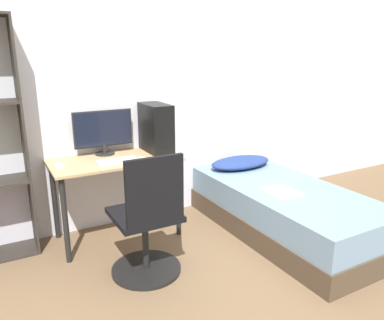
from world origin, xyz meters
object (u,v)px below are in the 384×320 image
(bed, at_px, (284,210))
(keyboard, at_px, (117,161))
(monitor, at_px, (103,131))
(office_chair, at_px, (148,229))
(pc_tower, at_px, (156,128))

(bed, xyz_separation_m, keyboard, (-1.39, 0.55, 0.53))
(keyboard, bearing_deg, bed, -21.71)
(bed, height_order, monitor, monitor)
(office_chair, relative_size, keyboard, 2.80)
(keyboard, distance_m, pc_tower, 0.52)
(office_chair, distance_m, pc_tower, 1.07)
(bed, distance_m, pc_tower, 1.41)
(bed, bearing_deg, office_chair, -177.75)
(monitor, distance_m, pc_tower, 0.47)
(monitor, bearing_deg, keyboard, -86.92)
(keyboard, relative_size, pc_tower, 0.78)
(bed, relative_size, monitor, 3.62)
(office_chair, bearing_deg, bed, 2.25)
(keyboard, height_order, pc_tower, pc_tower)
(monitor, height_order, keyboard, monitor)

